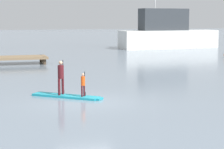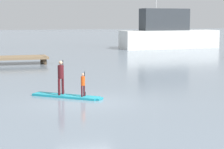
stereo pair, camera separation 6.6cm
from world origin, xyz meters
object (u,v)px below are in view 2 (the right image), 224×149
paddleboard_near (67,96)px  fishing_boat_white_large (168,34)px  paddler_child_solo (83,84)px  paddler_adult (61,75)px

paddleboard_near → fishing_boat_white_large: bearing=57.8°
fishing_boat_white_large → paddleboard_near: bearing=-122.2°
paddler_child_solo → fishing_boat_white_large: bearing=59.2°
paddler_child_solo → fishing_boat_white_large: (17.21, 28.89, 1.09)m
paddler_child_solo → paddleboard_near: bearing=140.5°
fishing_boat_white_large → paddler_child_solo: bearing=-120.8°
paddler_adult → paddler_child_solo: paddler_adult is taller
paddleboard_near → paddler_child_solo: bearing=-39.5°
paddleboard_near → paddler_child_solo: (0.64, -0.53, 0.64)m
paddler_adult → fishing_boat_white_large: size_ratio=0.12×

